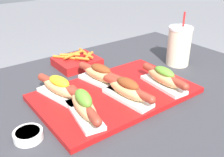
{
  "coord_description": "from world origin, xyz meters",
  "views": [
    {
      "loc": [
        -0.44,
        -0.62,
        1.16
      ],
      "look_at": [
        0.03,
        0.02,
        0.76
      ],
      "focal_mm": 42.0,
      "sensor_mm": 36.0,
      "label": 1
    }
  ],
  "objects_px": {
    "hot_dog_1": "(128,90)",
    "hot_dog_0": "(84,105)",
    "hot_dog_3": "(60,88)",
    "hot_dog_4": "(101,74)",
    "fries_basket": "(77,62)",
    "hot_dog_2": "(164,78)",
    "sauce_bowl": "(28,135)",
    "drink_cup": "(179,46)",
    "serving_tray": "(115,93)"
  },
  "relations": [
    {
      "from": "fries_basket",
      "to": "hot_dog_1",
      "type": "bearing_deg",
      "value": -93.98
    },
    {
      "from": "serving_tray",
      "to": "drink_cup",
      "type": "distance_m",
      "value": 0.4
    },
    {
      "from": "serving_tray",
      "to": "hot_dog_3",
      "type": "xyz_separation_m",
      "value": [
        -0.17,
        0.08,
        0.04
      ]
    },
    {
      "from": "hot_dog_3",
      "to": "hot_dog_1",
      "type": "bearing_deg",
      "value": -40.85
    },
    {
      "from": "sauce_bowl",
      "to": "hot_dog_1",
      "type": "bearing_deg",
      "value": -3.95
    },
    {
      "from": "hot_dog_3",
      "to": "serving_tray",
      "type": "bearing_deg",
      "value": -24.59
    },
    {
      "from": "hot_dog_1",
      "to": "hot_dog_0",
      "type": "bearing_deg",
      "value": 179.21
    },
    {
      "from": "fries_basket",
      "to": "sauce_bowl",
      "type": "bearing_deg",
      "value": -134.99
    },
    {
      "from": "hot_dog_0",
      "to": "hot_dog_1",
      "type": "height_order",
      "value": "hot_dog_0"
    },
    {
      "from": "hot_dog_3",
      "to": "sauce_bowl",
      "type": "distance_m",
      "value": 0.2
    },
    {
      "from": "hot_dog_2",
      "to": "hot_dog_4",
      "type": "relative_size",
      "value": 1.02
    },
    {
      "from": "serving_tray",
      "to": "hot_dog_4",
      "type": "distance_m",
      "value": 0.09
    },
    {
      "from": "hot_dog_0",
      "to": "sauce_bowl",
      "type": "distance_m",
      "value": 0.17
    },
    {
      "from": "hot_dog_3",
      "to": "hot_dog_4",
      "type": "relative_size",
      "value": 1.0
    },
    {
      "from": "serving_tray",
      "to": "sauce_bowl",
      "type": "xyz_separation_m",
      "value": [
        -0.32,
        -0.04,
        0.0
      ]
    },
    {
      "from": "hot_dog_0",
      "to": "hot_dog_2",
      "type": "xyz_separation_m",
      "value": [
        0.32,
        -0.01,
        -0.0
      ]
    },
    {
      "from": "hot_dog_2",
      "to": "sauce_bowl",
      "type": "distance_m",
      "value": 0.48
    },
    {
      "from": "hot_dog_3",
      "to": "fries_basket",
      "type": "xyz_separation_m",
      "value": [
        0.19,
        0.23,
        -0.03
      ]
    },
    {
      "from": "hot_dog_4",
      "to": "hot_dog_3",
      "type": "bearing_deg",
      "value": -178.63
    },
    {
      "from": "drink_cup",
      "to": "fries_basket",
      "type": "bearing_deg",
      "value": 146.03
    },
    {
      "from": "hot_dog_0",
      "to": "sauce_bowl",
      "type": "relative_size",
      "value": 2.79
    },
    {
      "from": "fries_basket",
      "to": "hot_dog_4",
      "type": "bearing_deg",
      "value": -97.08
    },
    {
      "from": "hot_dog_1",
      "to": "hot_dog_3",
      "type": "bearing_deg",
      "value": 139.15
    },
    {
      "from": "hot_dog_0",
      "to": "hot_dog_4",
      "type": "xyz_separation_m",
      "value": [
        0.16,
        0.14,
        -0.0
      ]
    },
    {
      "from": "hot_dog_4",
      "to": "sauce_bowl",
      "type": "bearing_deg",
      "value": -158.67
    },
    {
      "from": "serving_tray",
      "to": "hot_dog_0",
      "type": "bearing_deg",
      "value": -158.57
    },
    {
      "from": "serving_tray",
      "to": "hot_dog_2",
      "type": "relative_size",
      "value": 2.4
    },
    {
      "from": "sauce_bowl",
      "to": "drink_cup",
      "type": "distance_m",
      "value": 0.72
    },
    {
      "from": "hot_dog_3",
      "to": "hot_dog_4",
      "type": "distance_m",
      "value": 0.16
    },
    {
      "from": "drink_cup",
      "to": "sauce_bowl",
      "type": "bearing_deg",
      "value": -171.7
    },
    {
      "from": "hot_dog_2",
      "to": "fries_basket",
      "type": "relative_size",
      "value": 1.26
    },
    {
      "from": "sauce_bowl",
      "to": "hot_dog_4",
      "type": "bearing_deg",
      "value": 21.33
    },
    {
      "from": "hot_dog_3",
      "to": "drink_cup",
      "type": "height_order",
      "value": "drink_cup"
    },
    {
      "from": "serving_tray",
      "to": "hot_dog_4",
      "type": "xyz_separation_m",
      "value": [
        -0.0,
        0.08,
        0.04
      ]
    },
    {
      "from": "hot_dog_0",
      "to": "hot_dog_4",
      "type": "distance_m",
      "value": 0.21
    },
    {
      "from": "drink_cup",
      "to": "serving_tray",
      "type": "bearing_deg",
      "value": -171.23
    },
    {
      "from": "serving_tray",
      "to": "drink_cup",
      "type": "height_order",
      "value": "drink_cup"
    },
    {
      "from": "fries_basket",
      "to": "hot_dog_0",
      "type": "bearing_deg",
      "value": -116.87
    },
    {
      "from": "hot_dog_0",
      "to": "fries_basket",
      "type": "height_order",
      "value": "hot_dog_0"
    },
    {
      "from": "sauce_bowl",
      "to": "fries_basket",
      "type": "distance_m",
      "value": 0.49
    },
    {
      "from": "drink_cup",
      "to": "hot_dog_3",
      "type": "bearing_deg",
      "value": 178.19
    },
    {
      "from": "sauce_bowl",
      "to": "drink_cup",
      "type": "bearing_deg",
      "value": 8.3
    },
    {
      "from": "hot_dog_0",
      "to": "hot_dog_3",
      "type": "height_order",
      "value": "hot_dog_0"
    },
    {
      "from": "hot_dog_0",
      "to": "hot_dog_2",
      "type": "height_order",
      "value": "hot_dog_0"
    },
    {
      "from": "serving_tray",
      "to": "hot_dog_2",
      "type": "height_order",
      "value": "hot_dog_2"
    },
    {
      "from": "hot_dog_3",
      "to": "hot_dog_2",
      "type": "bearing_deg",
      "value": -24.63
    },
    {
      "from": "hot_dog_2",
      "to": "hot_dog_0",
      "type": "bearing_deg",
      "value": 178.56
    },
    {
      "from": "hot_dog_1",
      "to": "hot_dog_4",
      "type": "bearing_deg",
      "value": 90.75
    },
    {
      "from": "hot_dog_3",
      "to": "fries_basket",
      "type": "relative_size",
      "value": 1.24
    },
    {
      "from": "hot_dog_1",
      "to": "hot_dog_3",
      "type": "distance_m",
      "value": 0.22
    }
  ]
}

